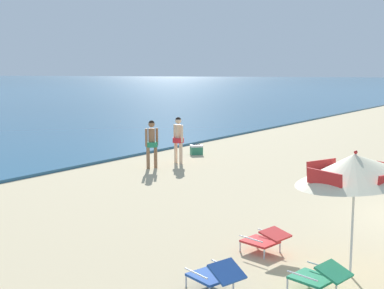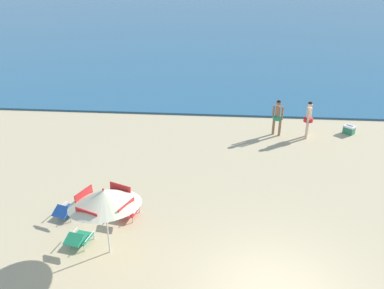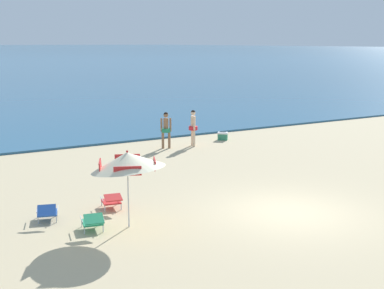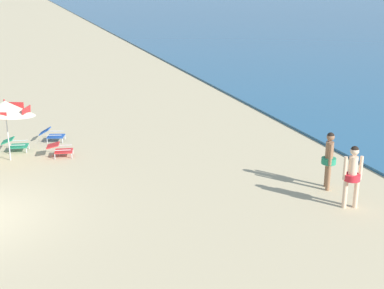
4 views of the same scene
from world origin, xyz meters
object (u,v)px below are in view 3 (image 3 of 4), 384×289
Objects in this scene: person_standing_near_shore at (166,127)px; person_standing_beside at (193,125)px; cooler_box at (223,136)px; beach_umbrella_striped_main at (127,161)px; lounge_chair_under_umbrella at (93,221)px; lounge_chair_beside_umbrella at (47,212)px; lounge_chair_facing_sea at (112,200)px.

person_standing_beside is (1.38, -0.16, 0.01)m from person_standing_near_shore.
cooler_box is at bearing 7.09° from person_standing_near_shore.
beach_umbrella_striped_main is 4.56× the size of cooler_box.
person_standing_beside reaches higher than person_standing_near_shore.
beach_umbrella_striped_main is at bearing -122.46° from person_standing_near_shore.
lounge_chair_under_umbrella is 1.60m from lounge_chair_beside_umbrella.
lounge_chair_facing_sea is 11.73m from cooler_box.
lounge_chair_beside_umbrella is at bearing 139.72° from beach_umbrella_striped_main.
lounge_chair_under_umbrella is 13.53m from cooler_box.
beach_umbrella_striped_main is at bearing -10.94° from lounge_chair_under_umbrella.
lounge_chair_facing_sea is at bearing 84.82° from beach_umbrella_striped_main.
cooler_box is (10.88, 7.73, -0.07)m from lounge_chair_beside_umbrella.
person_standing_near_shore is 1.39m from person_standing_beside.
person_standing_beside is at bearing 39.06° from lounge_chair_beside_umbrella.
lounge_chair_under_umbrella is 0.55× the size of person_standing_beside.
person_standing_near_shore reaches higher than lounge_chair_facing_sea.
person_standing_beside reaches higher than lounge_chair_facing_sea.
lounge_chair_facing_sea is 9.05m from person_standing_near_shore.
person_standing_near_shore is (6.57, 8.65, 0.72)m from lounge_chair_under_umbrella.
lounge_chair_beside_umbrella is (-0.86, 1.35, -0.00)m from lounge_chair_under_umbrella.
cooler_box is at bearing 40.45° from lounge_chair_facing_sea.
beach_umbrella_striped_main reaches higher than person_standing_beside.
cooler_box is at bearing 15.81° from person_standing_beside.
person_standing_beside is 2.31m from cooler_box.
beach_umbrella_striped_main is at bearing -134.42° from cooler_box.
person_standing_near_shore is (7.42, 7.30, 0.72)m from lounge_chair_beside_umbrella.
lounge_chair_under_umbrella reaches higher than lounge_chair_facing_sea.
lounge_chair_under_umbrella is 1.59× the size of cooler_box.
person_standing_near_shore is 0.99× the size of person_standing_beside.
lounge_chair_beside_umbrella reaches higher than cooler_box.
lounge_chair_facing_sea is at bearing -127.29° from person_standing_near_shore.
lounge_chair_facing_sea is at bearing -134.27° from person_standing_beside.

